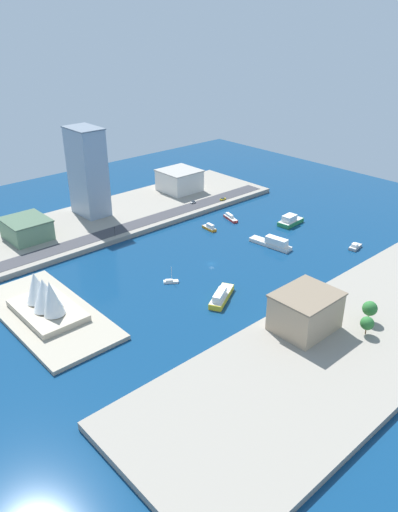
# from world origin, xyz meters

# --- Properties ---
(ground_plane) EXTENTS (440.00, 440.00, 0.00)m
(ground_plane) POSITION_xyz_m (0.00, 0.00, 0.00)
(ground_plane) COLOR navy
(quay_west) EXTENTS (70.00, 240.00, 3.12)m
(quay_west) POSITION_xyz_m (-94.90, 0.00, 1.56)
(quay_west) COLOR gray
(quay_west) RESTS_ON ground_plane
(quay_east) EXTENTS (70.00, 240.00, 3.12)m
(quay_east) POSITION_xyz_m (94.90, 0.00, 1.56)
(quay_east) COLOR gray
(quay_east) RESTS_ON ground_plane
(peninsula_point) EXTENTS (81.88, 36.99, 2.00)m
(peninsula_point) POSITION_xyz_m (12.15, 94.80, 1.00)
(peninsula_point) COLOR #A89E89
(peninsula_point) RESTS_ON ground_plane
(road_strip) EXTENTS (12.82, 228.00, 0.15)m
(road_strip) POSITION_xyz_m (70.86, 0.00, 3.19)
(road_strip) COLOR #38383D
(road_strip) RESTS_ON quay_east
(water_taxi_orange) EXTENTS (12.41, 4.49, 4.21)m
(water_taxi_orange) POSITION_xyz_m (37.04, -32.92, 1.55)
(water_taxi_orange) COLOR orange
(water_taxi_orange) RESTS_ON ground_plane
(yacht_sleek_gray) EXTENTS (6.00, 11.74, 3.47)m
(yacht_sleek_gray) POSITION_xyz_m (-43.61, -79.22, 1.23)
(yacht_sleek_gray) COLOR #999EA3
(yacht_sleek_gray) RESTS_ON ground_plane
(tugboat_red) EXTENTS (15.63, 7.52, 3.59)m
(tugboat_red) POSITION_xyz_m (40.15, -55.88, 1.33)
(tugboat_red) COLOR red
(tugboat_red) RESTS_ON ground_plane
(sailboat_small_white) EXTENTS (6.95, 8.06, 9.33)m
(sailboat_small_white) POSITION_xyz_m (-1.33, 31.13, 0.80)
(sailboat_small_white) COLOR white
(sailboat_small_white) RESTS_ON ground_plane
(ferry_white_commuter) EXTENTS (29.67, 9.83, 6.43)m
(ferry_white_commuter) POSITION_xyz_m (-7.98, -43.91, 2.48)
(ferry_white_commuter) COLOR silver
(ferry_white_commuter) RESTS_ON ground_plane
(ferry_yellow_fast) EXTENTS (16.64, 24.31, 6.21)m
(ferry_yellow_fast) POSITION_xyz_m (-31.78, 23.41, 2.25)
(ferry_yellow_fast) COLOR yellow
(ferry_yellow_fast) RESTS_ON ground_plane
(ferry_green_doubledeck) EXTENTS (10.41, 21.52, 6.88)m
(ferry_green_doubledeck) POSITION_xyz_m (7.13, -80.13, 2.58)
(ferry_green_doubledeck) COLOR #2D8C4C
(ferry_green_doubledeck) RESTS_ON ground_plane
(hotel_broad_white) EXTENTS (28.42, 28.25, 16.40)m
(hotel_broad_white) POSITION_xyz_m (104.86, -64.20, 11.35)
(hotel_broad_white) COLOR silver
(hotel_broad_white) RESTS_ON quay_east
(apartment_midrise_tan) EXTENTS (22.93, 27.58, 17.62)m
(apartment_midrise_tan) POSITION_xyz_m (-77.22, 16.67, 11.96)
(apartment_midrise_tan) COLOR tan
(apartment_midrise_tan) RESTS_ON quay_west
(tower_tall_glass) EXTENTS (26.78, 17.93, 59.47)m
(tower_tall_glass) POSITION_xyz_m (107.96, 13.34, 32.88)
(tower_tall_glass) COLOR #8C9EB2
(tower_tall_glass) RESTS_ON quay_east
(terminal_long_green) EXTENTS (28.01, 24.75, 12.57)m
(terminal_long_green) POSITION_xyz_m (98.04, 64.79, 9.43)
(terminal_long_green) COLOR slate
(terminal_long_green) RESTS_ON quay_east
(taxi_yellow_cab) EXTENTS (1.97, 5.12, 1.64)m
(taxi_yellow_cab) POSITION_xyz_m (65.77, -73.55, 4.07)
(taxi_yellow_cab) COLOR black
(taxi_yellow_cab) RESTS_ON road_strip
(van_white) EXTENTS (1.90, 4.31, 1.56)m
(van_white) POSITION_xyz_m (75.30, -52.44, 4.03)
(van_white) COLOR black
(van_white) RESTS_ON road_strip
(traffic_light_waterfront) EXTENTS (0.36, 0.36, 6.50)m
(traffic_light_waterfront) POSITION_xyz_m (63.39, 23.44, 7.46)
(traffic_light_waterfront) COLOR black
(traffic_light_waterfront) RESTS_ON quay_east
(opera_landmark) EXTENTS (39.05, 23.69, 19.86)m
(opera_landmark) POSITION_xyz_m (12.94, 94.80, 9.84)
(opera_landmark) COLOR #BCAD93
(opera_landmark) RESTS_ON peninsula_point
(park_tree_cluster) EXTENTS (11.06, 16.11, 10.22)m
(park_tree_cluster) POSITION_xyz_m (-95.36, -5.42, 9.46)
(park_tree_cluster) COLOR brown
(park_tree_cluster) RESTS_ON quay_west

